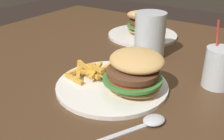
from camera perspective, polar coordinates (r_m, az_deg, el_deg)
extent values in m
cube|color=#4C331E|center=(0.76, 10.00, -1.23)|extent=(1.51, 1.07, 0.03)
cylinder|color=#392616|center=(1.61, -6.47, -0.39)|extent=(0.08, 0.08, 0.70)
cylinder|color=white|center=(0.66, 0.00, -3.35)|extent=(0.28, 0.28, 0.01)
ellipsoid|color=tan|center=(0.62, 4.03, -3.19)|extent=(0.13, 0.11, 0.03)
cylinder|color=#428438|center=(0.61, 4.08, -1.77)|extent=(0.14, 0.14, 0.01)
cylinder|color=red|center=(0.61, 4.10, -1.15)|extent=(0.11, 0.11, 0.01)
cylinder|color=brown|center=(0.61, 4.13, -0.31)|extent=(0.12, 0.12, 0.01)
ellipsoid|color=tan|center=(0.61, 4.97, 2.29)|extent=(0.13, 0.11, 0.05)
cube|color=gold|center=(0.70, -2.13, -0.01)|extent=(0.05, 0.07, 0.02)
cube|color=gold|center=(0.69, -6.43, 0.18)|extent=(0.06, 0.06, 0.03)
cube|color=gold|center=(0.67, -2.09, 0.15)|extent=(0.06, 0.08, 0.03)
cube|color=gold|center=(0.69, -5.52, 0.38)|extent=(0.07, 0.03, 0.03)
cube|color=gold|center=(0.67, -4.27, -0.95)|extent=(0.06, 0.03, 0.02)
cube|color=gold|center=(0.67, -8.30, -1.92)|extent=(0.07, 0.02, 0.01)
cube|color=gold|center=(0.67, -3.55, -0.04)|extent=(0.02, 0.07, 0.02)
cube|color=gold|center=(0.68, -2.34, 0.11)|extent=(0.04, 0.07, 0.03)
cube|color=gold|center=(0.68, -4.26, -0.61)|extent=(0.06, 0.03, 0.01)
cube|color=gold|center=(0.69, -2.33, -0.39)|extent=(0.06, 0.07, 0.01)
cube|color=gold|center=(0.69, -7.33, -0.38)|extent=(0.06, 0.07, 0.01)
cube|color=gold|center=(0.66, -3.55, 0.44)|extent=(0.06, 0.03, 0.02)
cube|color=gold|center=(0.68, -4.28, -0.05)|extent=(0.07, 0.02, 0.03)
cylinder|color=silver|center=(0.82, 8.24, 7.54)|extent=(0.09, 0.09, 0.14)
cylinder|color=gold|center=(0.83, 8.19, 6.79)|extent=(0.08, 0.08, 0.12)
cylinder|color=silver|center=(0.69, 22.19, 0.46)|extent=(0.07, 0.07, 0.10)
cylinder|color=orange|center=(0.70, 22.03, -0.43)|extent=(0.06, 0.06, 0.08)
cylinder|color=red|center=(0.69, 21.70, 3.53)|extent=(0.02, 0.02, 0.16)
ellipsoid|color=silver|center=(0.54, 9.12, -10.71)|extent=(0.06, 0.06, 0.01)
cube|color=silver|center=(0.51, 2.31, -13.59)|extent=(0.06, 0.10, 0.00)
cylinder|color=white|center=(1.03, 6.64, 7.58)|extent=(0.26, 0.26, 0.01)
ellipsoid|color=tan|center=(1.02, 6.69, 8.61)|extent=(0.13, 0.12, 0.03)
cylinder|color=#428438|center=(1.02, 6.75, 9.58)|extent=(0.14, 0.14, 0.01)
cylinder|color=red|center=(1.01, 6.77, 9.98)|extent=(0.12, 0.12, 0.01)
cylinder|color=brown|center=(1.01, 6.80, 10.53)|extent=(0.12, 0.12, 0.01)
ellipsoid|color=tan|center=(0.99, 6.64, 11.71)|extent=(0.13, 0.12, 0.05)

